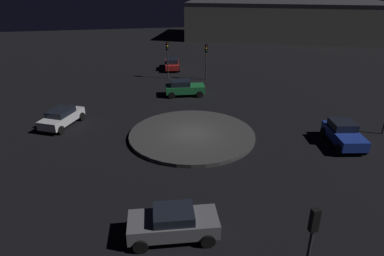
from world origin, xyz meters
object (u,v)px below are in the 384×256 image
object	(u,v)px
car_green	(184,88)
traffic_light_east	(311,237)
store_building	(284,20)
car_grey	(173,223)
car_blue	(344,134)
traffic_light_west_near	(167,53)
traffic_light_west	(206,55)
car_white	(62,117)
car_red	(172,64)

from	to	relation	value
car_green	traffic_light_east	world-z (taller)	traffic_light_east
store_building	car_grey	bearing A→B (deg)	81.89
car_blue	car_green	size ratio (longest dim) A/B	1.04
traffic_light_west_near	car_grey	bearing A→B (deg)	-5.90
store_building	car_green	bearing A→B (deg)	72.30
traffic_light_east	traffic_light_west	bearing A→B (deg)	-11.29
traffic_light_east	store_building	world-z (taller)	store_building
store_building	traffic_light_west	bearing A→B (deg)	71.35
traffic_light_east	car_white	bearing A→B (deg)	25.86
car_red	traffic_light_west	bearing A→B (deg)	-143.09
traffic_light_west_near	traffic_light_east	world-z (taller)	traffic_light_west_near
car_blue	car_grey	bearing A→B (deg)	-52.09
traffic_light_west_near	car_white	bearing A→B (deg)	-39.16
car_grey	traffic_light_west_near	world-z (taller)	traffic_light_west_near
car_blue	traffic_light_east	bearing A→B (deg)	-28.94
car_white	traffic_light_west	bearing A→B (deg)	-26.31
traffic_light_west_near	store_building	bearing A→B (deg)	134.04
car_white	car_red	world-z (taller)	car_white
car_red	car_green	xyz separation A→B (m)	(10.85, -0.21, 0.09)
traffic_light_west	traffic_light_west_near	size ratio (longest dim) A/B	0.96
car_white	car_blue	distance (m)	21.97
car_red	traffic_light_west_near	size ratio (longest dim) A/B	1.05
car_green	traffic_light_east	xyz separation A→B (m)	(24.73, 0.46, 2.17)
traffic_light_west	traffic_light_east	size ratio (longest dim) A/B	0.99
car_grey	traffic_light_west_near	xyz separation A→B (m)	(-27.01, 3.01, 2.28)
car_grey	traffic_light_west	size ratio (longest dim) A/B	1.04
car_blue	car_grey	size ratio (longest dim) A/B	0.97
car_grey	traffic_light_west	world-z (taller)	traffic_light_west
traffic_light_west_near	traffic_light_east	distance (m)	31.32
car_white	car_blue	xyz separation A→B (m)	(7.27, 20.73, 0.06)
car_white	traffic_light_east	xyz separation A→B (m)	(18.93, 11.56, 2.22)
car_green	traffic_light_east	size ratio (longest dim) A/B	0.96
car_blue	traffic_light_west_near	bearing A→B (deg)	-142.62
car_white	car_grey	distance (m)	16.33
car_red	store_building	distance (m)	31.39
traffic_light_east	store_building	distance (m)	60.33
car_green	traffic_light_east	distance (m)	24.83
car_blue	traffic_light_west	size ratio (longest dim) A/B	1.01
car_red	traffic_light_east	size ratio (longest dim) A/B	1.08
car_green	traffic_light_west_near	xyz separation A→B (m)	(-6.56, -0.86, 2.25)
car_grey	car_green	bearing A→B (deg)	-96.63
car_green	traffic_light_west	xyz separation A→B (m)	(-5.23, 3.47, 2.14)
car_white	car_blue	world-z (taller)	car_blue
car_white	traffic_light_east	size ratio (longest dim) A/B	1.05
car_blue	car_white	bearing A→B (deg)	-100.07
car_white	traffic_light_west	distance (m)	18.41
car_grey	traffic_light_west	xyz separation A→B (m)	(-25.69, 7.34, 2.17)
car_blue	traffic_light_west_near	distance (m)	22.38
car_blue	car_red	world-z (taller)	car_blue
car_red	traffic_light_west	size ratio (longest dim) A/B	1.09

